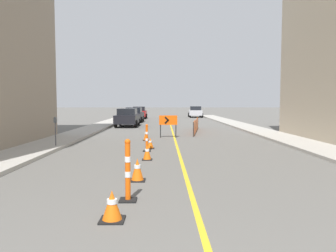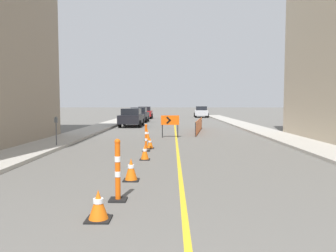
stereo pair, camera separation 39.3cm
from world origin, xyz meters
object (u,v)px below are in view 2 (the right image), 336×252
(traffic_cone_second, at_px, (98,205))
(parked_car_curb_far, at_px, (145,113))
(traffic_cone_farthest, at_px, (148,135))
(parked_car_curb_mid, at_px, (139,115))
(parked_car_opposite_side, at_px, (201,112))
(parking_meter_near_curb, at_px, (56,125))
(delineator_post_rear, at_px, (146,140))
(traffic_cone_third, at_px, (131,170))
(arrow_barricade_primary, at_px, (170,121))
(parked_car_curb_near, at_px, (132,117))
(traffic_cone_fifth, at_px, (150,143))
(traffic_cone_fourth, at_px, (145,152))
(delineator_post_front, at_px, (118,174))

(traffic_cone_second, xyz_separation_m, parked_car_curb_far, (-2.35, 37.68, 0.53))
(traffic_cone_farthest, relative_size, parked_car_curb_far, 0.15)
(traffic_cone_second, height_order, parked_car_curb_mid, parked_car_curb_mid)
(traffic_cone_farthest, xyz_separation_m, parked_car_opposite_side, (5.53, 29.27, 0.47))
(traffic_cone_second, distance_m, parking_meter_near_curb, 10.10)
(traffic_cone_farthest, relative_size, delineator_post_rear, 0.57)
(traffic_cone_third, distance_m, parked_car_curb_mid, 27.01)
(traffic_cone_third, xyz_separation_m, parked_car_curb_far, (-2.56, 34.72, 0.50))
(arrow_barricade_primary, height_order, parked_car_opposite_side, parked_car_opposite_side)
(traffic_cone_third, xyz_separation_m, arrow_barricade_primary, (0.96, 10.93, 0.67))
(traffic_cone_second, distance_m, delineator_post_rear, 8.28)
(parked_car_curb_far, xyz_separation_m, parked_car_opposite_side, (7.81, 3.88, 0.00))
(delineator_post_rear, distance_m, parked_car_curb_near, 14.96)
(traffic_cone_third, xyz_separation_m, parked_car_curb_mid, (-2.52, 26.88, 0.50))
(delineator_post_rear, height_order, parked_car_curb_near, parked_car_curb_near)
(traffic_cone_second, bearing_deg, traffic_cone_fifth, 88.19)
(traffic_cone_second, distance_m, parked_car_curb_far, 37.76)
(traffic_cone_fifth, height_order, delineator_post_rear, delineator_post_rear)
(traffic_cone_fourth, relative_size, delineator_post_rear, 0.48)
(delineator_post_rear, bearing_deg, parked_car_curb_mid, 96.59)
(parked_car_curb_far, height_order, parked_car_opposite_side, same)
(traffic_cone_fifth, height_order, parked_car_curb_far, parked_car_curb_far)
(arrow_barricade_primary, bearing_deg, traffic_cone_third, -96.82)
(traffic_cone_fifth, height_order, parked_car_opposite_side, parked_car_opposite_side)
(traffic_cone_farthest, bearing_deg, parking_meter_near_curb, -142.27)
(parking_meter_near_curb, bearing_deg, traffic_cone_farthest, 37.73)
(traffic_cone_fourth, height_order, parked_car_curb_mid, parked_car_curb_mid)
(delineator_post_front, xyz_separation_m, parked_car_curb_mid, (-2.46, 28.67, 0.22))
(delineator_post_front, xyz_separation_m, parked_car_curb_far, (-2.50, 36.51, 0.22))
(traffic_cone_third, bearing_deg, traffic_cone_fourth, 88.29)
(delineator_post_rear, bearing_deg, parked_car_curb_near, 99.46)
(traffic_cone_fifth, height_order, parked_car_curb_mid, parked_car_curb_mid)
(arrow_barricade_primary, bearing_deg, parked_car_curb_mid, 100.50)
(traffic_cone_third, height_order, arrow_barricade_primary, arrow_barricade_primary)
(traffic_cone_second, height_order, parked_car_curb_near, parked_car_curb_near)
(delineator_post_front, xyz_separation_m, parked_car_curb_near, (-2.43, 21.86, 0.22))
(parked_car_curb_mid, bearing_deg, parked_car_curb_near, -87.90)
(traffic_cone_third, xyz_separation_m, traffic_cone_farthest, (-0.27, 9.33, 0.03))
(traffic_cone_third, relative_size, traffic_cone_farthest, 0.91)
(delineator_post_front, xyz_separation_m, parking_meter_near_curb, (-4.18, 8.06, 0.48))
(traffic_cone_fourth, bearing_deg, parked_car_curb_mid, 96.30)
(delineator_post_rear, relative_size, parked_car_curb_near, 0.27)
(arrow_barricade_primary, distance_m, parked_car_curb_far, 24.05)
(traffic_cone_fourth, height_order, parked_car_curb_far, parked_car_curb_far)
(parked_car_curb_far, relative_size, parked_car_opposite_side, 0.98)
(traffic_cone_fifth, xyz_separation_m, delineator_post_front, (-0.14, -7.97, 0.34))
(parked_car_opposite_side, bearing_deg, parked_car_curb_far, -150.24)
(delineator_post_rear, height_order, parked_car_curb_far, parked_car_curb_far)
(traffic_cone_third, xyz_separation_m, traffic_cone_fifth, (0.08, 6.18, -0.05))
(parked_car_opposite_side, bearing_deg, delineator_post_front, -94.13)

